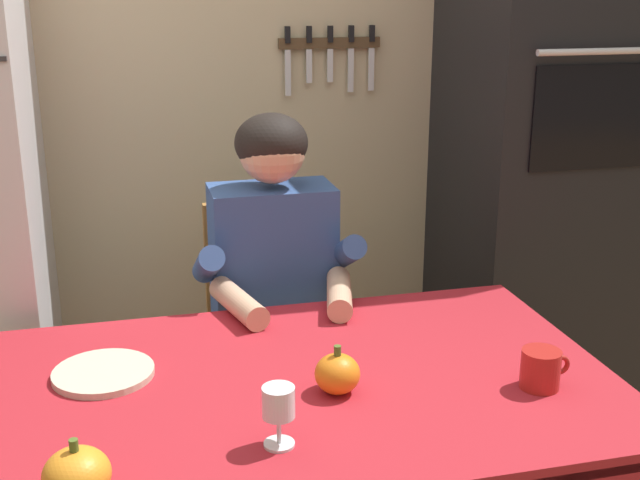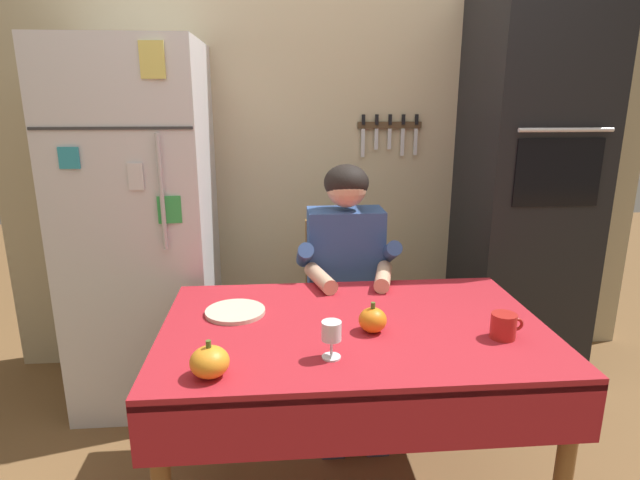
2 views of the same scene
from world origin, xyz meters
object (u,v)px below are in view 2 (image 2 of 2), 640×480
(chair_behind_person, at_px, (341,302))
(coffee_mug, at_px, (504,326))
(refrigerator, at_px, (143,229))
(dining_table, at_px, (354,347))
(seated_person, at_px, (347,273))
(pumpkin_medium, at_px, (210,362))
(pumpkin_large, at_px, (373,320))
(wall_oven, at_px, (525,193))
(wine_glass, at_px, (331,333))
(serving_tray, at_px, (235,312))

(chair_behind_person, distance_m, coffee_mug, 1.06)
(refrigerator, xyz_separation_m, dining_table, (0.95, -0.88, -0.24))
(seated_person, distance_m, pumpkin_medium, 1.06)
(pumpkin_large, bearing_deg, dining_table, 139.39)
(chair_behind_person, height_order, coffee_mug, chair_behind_person)
(refrigerator, bearing_deg, pumpkin_medium, -68.62)
(wall_oven, xyz_separation_m, wine_glass, (-1.16, -1.15, -0.22))
(wall_oven, bearing_deg, pumpkin_large, -135.65)
(refrigerator, height_order, pumpkin_large, refrigerator)
(pumpkin_large, bearing_deg, wall_oven, 44.35)
(coffee_mug, bearing_deg, pumpkin_large, 168.93)
(chair_behind_person, relative_size, pumpkin_large, 8.38)
(seated_person, bearing_deg, serving_tray, -137.58)
(coffee_mug, xyz_separation_m, serving_tray, (-0.94, 0.29, -0.04))
(refrigerator, distance_m, serving_tray, 0.90)
(chair_behind_person, xyz_separation_m, pumpkin_large, (0.00, -0.84, 0.27))
(wall_oven, relative_size, seated_person, 1.69)
(pumpkin_medium, bearing_deg, chair_behind_person, 64.22)
(seated_person, bearing_deg, pumpkin_medium, -120.22)
(chair_behind_person, distance_m, serving_tray, 0.84)
(dining_table, distance_m, seated_person, 0.61)
(chair_behind_person, xyz_separation_m, serving_tray, (-0.49, -0.64, 0.24))
(wall_oven, relative_size, pumpkin_large, 18.93)
(dining_table, distance_m, serving_tray, 0.48)
(refrigerator, bearing_deg, serving_tray, -55.14)
(dining_table, relative_size, coffee_mug, 12.19)
(pumpkin_medium, relative_size, serving_tray, 0.52)
(chair_behind_person, relative_size, seated_person, 0.75)
(refrigerator, height_order, pumpkin_medium, refrigerator)
(seated_person, height_order, coffee_mug, seated_person)
(wall_oven, xyz_separation_m, dining_table, (-1.05, -0.92, -0.39))
(coffee_mug, distance_m, pumpkin_large, 0.45)
(wall_oven, bearing_deg, coffee_mug, -117.54)
(coffee_mug, relative_size, pumpkin_medium, 0.97)
(dining_table, distance_m, coffee_mug, 0.53)
(wall_oven, relative_size, chair_behind_person, 2.26)
(refrigerator, xyz_separation_m, coffee_mug, (1.45, -1.02, -0.12))
(refrigerator, height_order, serving_tray, refrigerator)
(wine_glass, height_order, serving_tray, wine_glass)
(chair_behind_person, bearing_deg, wall_oven, 7.43)
(serving_tray, bearing_deg, refrigerator, 124.86)
(chair_behind_person, bearing_deg, coffee_mug, -64.30)
(seated_person, relative_size, coffee_mug, 10.84)
(dining_table, distance_m, pumpkin_medium, 0.59)
(refrigerator, bearing_deg, seated_person, -15.58)
(refrigerator, height_order, wine_glass, refrigerator)
(dining_table, distance_m, pumpkin_large, 0.15)
(wall_oven, distance_m, chair_behind_person, 1.14)
(wall_oven, xyz_separation_m, serving_tray, (-1.49, -0.77, -0.30))
(coffee_mug, bearing_deg, chair_behind_person, 115.70)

